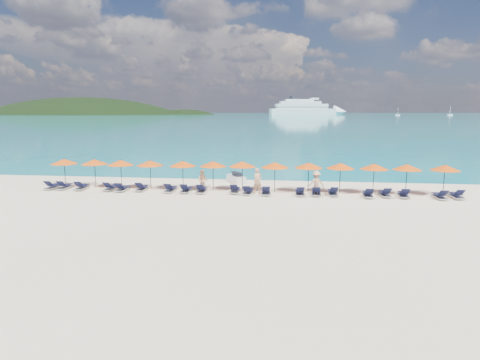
# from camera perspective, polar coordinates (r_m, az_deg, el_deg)

# --- Properties ---
(ground) EXTENTS (1400.00, 1400.00, 0.00)m
(ground) POSITION_cam_1_polar(r_m,az_deg,el_deg) (25.68, -0.80, -3.78)
(ground) COLOR beige
(sea) EXTENTS (1600.00, 1300.00, 0.01)m
(sea) POSITION_cam_1_polar(r_m,az_deg,el_deg) (684.77, 6.68, 9.29)
(sea) COLOR #1FA9B2
(sea) RESTS_ON ground
(headland_main) EXTENTS (374.00, 242.00, 126.50)m
(headland_main) POSITION_cam_1_polar(r_m,az_deg,el_deg) (642.56, -21.41, 5.25)
(headland_main) COLOR black
(headland_main) RESTS_ON ground
(headland_small) EXTENTS (162.00, 126.00, 85.50)m
(headland_small) POSITION_cam_1_polar(r_m,az_deg,el_deg) (605.90, -7.85, 5.89)
(headland_small) COLOR black
(headland_small) RESTS_ON ground
(cruise_ship) EXTENTS (113.84, 44.93, 31.42)m
(cruise_ship) POSITION_cam_1_polar(r_m,az_deg,el_deg) (594.49, 9.83, 9.93)
(cruise_ship) COLOR white
(cruise_ship) RESTS_ON ground
(sailboat_near) EXTENTS (5.43, 1.81, 9.96)m
(sailboat_near) POSITION_cam_1_polar(r_m,az_deg,el_deg) (542.91, 21.52, 8.65)
(sailboat_near) COLOR white
(sailboat_near) RESTS_ON ground
(sailboat_far) EXTENTS (6.11, 2.04, 11.20)m
(sailboat_far) POSITION_cam_1_polar(r_m,az_deg,el_deg) (555.37, 27.69, 8.24)
(sailboat_far) COLOR white
(sailboat_far) RESTS_ON ground
(jetski) EXTENTS (1.95, 2.56, 0.86)m
(jetski) POSITION_cam_1_polar(r_m,az_deg,el_deg) (34.14, -0.54, 0.25)
(jetski) COLOR silver
(jetski) RESTS_ON ground
(beachgoer_a) EXTENTS (0.83, 0.76, 1.91)m
(beachgoer_a) POSITION_cam_1_polar(r_m,az_deg,el_deg) (29.43, 2.53, -0.13)
(beachgoer_a) COLOR tan
(beachgoer_a) RESTS_ON ground
(beachgoer_b) EXTENTS (0.82, 0.49, 1.66)m
(beachgoer_b) POSITION_cam_1_polar(r_m,az_deg,el_deg) (30.40, -5.32, -0.08)
(beachgoer_b) COLOR tan
(beachgoer_b) RESTS_ON ground
(beachgoer_c) EXTENTS (1.21, 0.67, 1.79)m
(beachgoer_c) POSITION_cam_1_polar(r_m,az_deg,el_deg) (29.29, 10.78, -0.46)
(beachgoer_c) COLOR tan
(beachgoer_c) RESTS_ON ground
(umbrella_0) EXTENTS (2.10, 2.10, 2.28)m
(umbrella_0) POSITION_cam_1_polar(r_m,az_deg,el_deg) (35.16, -23.74, 2.43)
(umbrella_0) COLOR black
(umbrella_0) RESTS_ON ground
(umbrella_1) EXTENTS (2.10, 2.10, 2.28)m
(umbrella_1) POSITION_cam_1_polar(r_m,az_deg,el_deg) (34.02, -20.00, 2.45)
(umbrella_1) COLOR black
(umbrella_1) RESTS_ON ground
(umbrella_2) EXTENTS (2.10, 2.10, 2.28)m
(umbrella_2) POSITION_cam_1_polar(r_m,az_deg,el_deg) (32.88, -16.62, 2.39)
(umbrella_2) COLOR black
(umbrella_2) RESTS_ON ground
(umbrella_3) EXTENTS (2.10, 2.10, 2.28)m
(umbrella_3) POSITION_cam_1_polar(r_m,az_deg,el_deg) (32.01, -12.67, 2.37)
(umbrella_3) COLOR black
(umbrella_3) RESTS_ON ground
(umbrella_4) EXTENTS (2.10, 2.10, 2.28)m
(umbrella_4) POSITION_cam_1_polar(r_m,az_deg,el_deg) (31.20, -8.16, 2.32)
(umbrella_4) COLOR black
(umbrella_4) RESTS_ON ground
(umbrella_5) EXTENTS (2.10, 2.10, 2.28)m
(umbrella_5) POSITION_cam_1_polar(r_m,az_deg,el_deg) (30.82, -3.87, 2.31)
(umbrella_5) COLOR black
(umbrella_5) RESTS_ON ground
(umbrella_6) EXTENTS (2.10, 2.10, 2.28)m
(umbrella_6) POSITION_cam_1_polar(r_m,az_deg,el_deg) (30.60, 0.33, 2.28)
(umbrella_6) COLOR black
(umbrella_6) RESTS_ON ground
(umbrella_7) EXTENTS (2.10, 2.10, 2.28)m
(umbrella_7) POSITION_cam_1_polar(r_m,az_deg,el_deg) (30.19, 4.99, 2.14)
(umbrella_7) COLOR black
(umbrella_7) RESTS_ON ground
(umbrella_8) EXTENTS (2.10, 2.10, 2.28)m
(umbrella_8) POSITION_cam_1_polar(r_m,az_deg,el_deg) (30.35, 9.74, 2.07)
(umbrella_8) COLOR black
(umbrella_8) RESTS_ON ground
(umbrella_9) EXTENTS (2.10, 2.10, 2.28)m
(umbrella_9) POSITION_cam_1_polar(r_m,az_deg,el_deg) (30.58, 14.11, 1.97)
(umbrella_9) COLOR black
(umbrella_9) RESTS_ON ground
(umbrella_10) EXTENTS (2.10, 2.10, 2.28)m
(umbrella_10) POSITION_cam_1_polar(r_m,az_deg,el_deg) (30.89, 18.55, 1.83)
(umbrella_10) COLOR black
(umbrella_10) RESTS_ON ground
(umbrella_11) EXTENTS (2.10, 2.10, 2.28)m
(umbrella_11) POSITION_cam_1_polar(r_m,az_deg,el_deg) (31.45, 22.70, 1.72)
(umbrella_11) COLOR black
(umbrella_11) RESTS_ON ground
(umbrella_12) EXTENTS (2.10, 2.10, 2.28)m
(umbrella_12) POSITION_cam_1_polar(r_m,az_deg,el_deg) (32.24, 27.14, 1.57)
(umbrella_12) COLOR black
(umbrella_12) RESTS_ON ground
(lounger_0) EXTENTS (0.66, 1.72, 0.66)m
(lounger_0) POSITION_cam_1_polar(r_m,az_deg,el_deg) (34.57, -25.12, -0.78)
(lounger_0) COLOR silver
(lounger_0) RESTS_ON ground
(lounger_1) EXTENTS (0.65, 1.71, 0.66)m
(lounger_1) POSITION_cam_1_polar(r_m,az_deg,el_deg) (34.13, -23.65, -0.80)
(lounger_1) COLOR silver
(lounger_1) RESTS_ON ground
(lounger_2) EXTENTS (0.75, 1.74, 0.66)m
(lounger_2) POSITION_cam_1_polar(r_m,az_deg,el_deg) (33.37, -21.59, -0.88)
(lounger_2) COLOR silver
(lounger_2) RESTS_ON ground
(lounger_3) EXTENTS (0.75, 1.74, 0.66)m
(lounger_3) POSITION_cam_1_polar(r_m,az_deg,el_deg) (32.29, -17.90, -1.01)
(lounger_3) COLOR silver
(lounger_3) RESTS_ON ground
(lounger_4) EXTENTS (0.64, 1.71, 0.66)m
(lounger_4) POSITION_cam_1_polar(r_m,az_deg,el_deg) (31.74, -16.42, -1.11)
(lounger_4) COLOR silver
(lounger_4) RESTS_ON ground
(lounger_5) EXTENTS (0.65, 1.71, 0.66)m
(lounger_5) POSITION_cam_1_polar(r_m,az_deg,el_deg) (31.55, -13.80, -1.06)
(lounger_5) COLOR silver
(lounger_5) RESTS_ON ground
(lounger_6) EXTENTS (0.68, 1.72, 0.66)m
(lounger_6) POSITION_cam_1_polar(r_m,az_deg,el_deg) (30.61, -9.87, -1.25)
(lounger_6) COLOR silver
(lounger_6) RESTS_ON ground
(lounger_7) EXTENTS (0.62, 1.70, 0.66)m
(lounger_7) POSITION_cam_1_polar(r_m,az_deg,el_deg) (30.26, -7.69, -1.32)
(lounger_7) COLOR silver
(lounger_7) RESTS_ON ground
(lounger_8) EXTENTS (0.67, 1.72, 0.66)m
(lounger_8) POSITION_cam_1_polar(r_m,az_deg,el_deg) (29.98, -5.47, -1.38)
(lounger_8) COLOR silver
(lounger_8) RESTS_ON ground
(lounger_9) EXTENTS (0.65, 1.71, 0.66)m
(lounger_9) POSITION_cam_1_polar(r_m,az_deg,el_deg) (29.82, -0.72, -1.40)
(lounger_9) COLOR silver
(lounger_9) RESTS_ON ground
(lounger_10) EXTENTS (0.74, 1.74, 0.66)m
(lounger_10) POSITION_cam_1_polar(r_m,az_deg,el_deg) (29.31, 1.12, -1.59)
(lounger_10) COLOR silver
(lounger_10) RESTS_ON ground
(lounger_11) EXTENTS (0.73, 1.74, 0.66)m
(lounger_11) POSITION_cam_1_polar(r_m,az_deg,el_deg) (29.23, 3.71, -1.65)
(lounger_11) COLOR silver
(lounger_11) RESTS_ON ground
(lounger_12) EXTENTS (0.69, 1.72, 0.66)m
(lounger_12) POSITION_cam_1_polar(r_m,az_deg,el_deg) (29.22, 8.52, -1.74)
(lounger_12) COLOR silver
(lounger_12) RESTS_ON ground
(lounger_13) EXTENTS (0.77, 1.75, 0.66)m
(lounger_13) POSITION_cam_1_polar(r_m,az_deg,el_deg) (29.42, 10.80, -1.73)
(lounger_13) COLOR silver
(lounger_13) RESTS_ON ground
(lounger_14) EXTENTS (0.68, 1.72, 0.66)m
(lounger_14) POSITION_cam_1_polar(r_m,az_deg,el_deg) (29.68, 13.08, -1.71)
(lounger_14) COLOR silver
(lounger_14) RESTS_ON ground
(lounger_15) EXTENTS (0.69, 1.73, 0.66)m
(lounger_15) POSITION_cam_1_polar(r_m,az_deg,el_deg) (29.74, 17.72, -1.90)
(lounger_15) COLOR silver
(lounger_15) RESTS_ON ground
(lounger_16) EXTENTS (0.68, 1.72, 0.66)m
(lounger_16) POSITION_cam_1_polar(r_m,az_deg,el_deg) (30.32, 19.88, -1.80)
(lounger_16) COLOR silver
(lounger_16) RESTS_ON ground
(lounger_17) EXTENTS (0.75, 1.74, 0.66)m
(lounger_17) POSITION_cam_1_polar(r_m,az_deg,el_deg) (30.52, 22.22, -1.88)
(lounger_17) COLOR silver
(lounger_17) RESTS_ON ground
(lounger_18) EXTENTS (0.65, 1.71, 0.66)m
(lounger_18) POSITION_cam_1_polar(r_m,az_deg,el_deg) (31.03, 26.55, -2.01)
(lounger_18) COLOR silver
(lounger_18) RESTS_ON ground
(lounger_19) EXTENTS (0.63, 1.70, 0.66)m
(lounger_19) POSITION_cam_1_polar(r_m,az_deg,el_deg) (31.75, 28.39, -1.90)
(lounger_19) COLOR silver
(lounger_19) RESTS_ON ground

